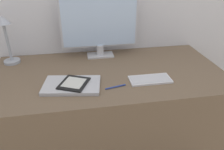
{
  "coord_description": "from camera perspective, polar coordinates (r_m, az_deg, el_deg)",
  "views": [
    {
      "loc": [
        -0.2,
        -1.14,
        1.4
      ],
      "look_at": [
        -0.0,
        0.0,
        0.77
      ],
      "focal_mm": 35.0,
      "sensor_mm": 36.0,
      "label": 1
    }
  ],
  "objects": [
    {
      "name": "pen",
      "position": [
        1.31,
        0.92,
        -3.11
      ],
      "size": [
        0.13,
        0.04,
        0.01
      ],
      "color": "navy",
      "rests_on": "desk"
    },
    {
      "name": "ereader",
      "position": [
        1.32,
        -9.92,
        -2.13
      ],
      "size": [
        0.21,
        0.22,
        0.01
      ],
      "color": "black",
      "rests_on": "laptop"
    },
    {
      "name": "desk",
      "position": [
        1.68,
        -0.9,
        -9.9
      ],
      "size": [
        1.57,
        0.78,
        0.71
      ],
      "color": "brown",
      "rests_on": "ground_plane"
    },
    {
      "name": "keyboard",
      "position": [
        1.4,
        9.95,
        -1.18
      ],
      "size": [
        0.26,
        0.12,
        0.01
      ],
      "color": "silver",
      "rests_on": "desk"
    },
    {
      "name": "desk_lamp",
      "position": [
        1.71,
        -25.97,
        9.38
      ],
      "size": [
        0.12,
        0.12,
        0.35
      ],
      "color": "#999EA8",
      "rests_on": "desk"
    },
    {
      "name": "monitor",
      "position": [
        1.65,
        -3.31,
        13.18
      ],
      "size": [
        0.57,
        0.11,
        0.48
      ],
      "color": "#B7B7BC",
      "rests_on": "desk"
    },
    {
      "name": "laptop",
      "position": [
        1.34,
        -10.45,
        -2.62
      ],
      "size": [
        0.37,
        0.26,
        0.02
      ],
      "color": "#A3A3A8",
      "rests_on": "desk"
    }
  ]
}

